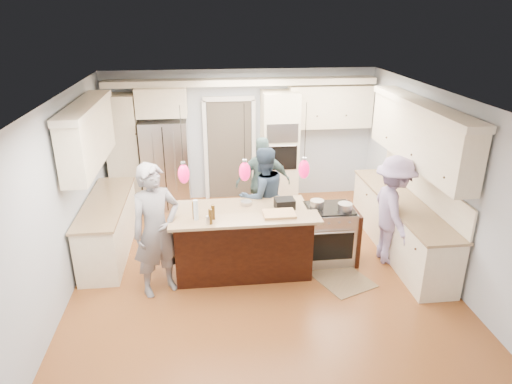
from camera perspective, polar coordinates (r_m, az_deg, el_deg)
ground_plane at (r=7.31m, az=0.32°, el=-9.42°), size 6.00×6.00×0.00m
room_shell at (r=6.55m, az=0.35°, el=4.29°), size 5.54×6.04×2.72m
refrigerator at (r=9.33m, az=-11.16°, el=3.41°), size 0.90×0.70×1.80m
oven_column at (r=9.37m, az=2.95°, el=5.49°), size 0.72×0.69×2.30m
back_upper_cabinets at (r=9.20m, az=-6.42°, el=8.42°), size 5.30×0.61×2.54m
right_counter_run at (r=7.74m, az=18.33°, el=-0.01°), size 0.64×3.10×2.51m
left_cabinets at (r=7.70m, az=-18.79°, el=-0.18°), size 0.64×2.30×2.51m
kitchen_island at (r=7.11m, az=-1.73°, el=-5.90°), size 2.10×1.46×1.12m
island_range at (r=7.42m, az=9.16°, el=-5.16°), size 0.82×0.71×0.92m
pendant_lights at (r=6.04m, az=-1.42°, el=2.61°), size 1.75×0.15×1.03m
person_bar_end at (r=6.45m, az=-12.34°, el=-4.72°), size 0.84×0.75×1.94m
person_far_left at (r=7.70m, az=0.85°, el=-0.55°), size 1.00×0.89×1.72m
person_far_right at (r=8.29m, az=0.89°, el=1.13°), size 1.02×0.45×1.71m
person_range_side at (r=7.43m, az=16.74°, el=-2.23°), size 0.71×1.17×1.76m
floor_rug at (r=7.20m, az=10.22°, el=-10.29°), size 1.05×1.23×0.01m
water_bottle at (r=6.25m, az=-7.53°, el=-2.24°), size 0.09×0.09×0.29m
beer_bottle_a at (r=6.29m, az=-7.68°, el=-2.29°), size 0.08×0.08×0.25m
beer_bottle_b at (r=6.12m, az=-5.73°, el=-3.08°), size 0.06×0.06×0.21m
beer_bottle_c at (r=6.25m, az=-5.39°, el=-2.53°), size 0.06×0.06×0.21m
drink_can at (r=6.14m, az=-6.03°, el=-3.51°), size 0.07×0.07×0.12m
cutting_board at (r=6.39m, az=2.91°, el=-2.74°), size 0.45×0.32×0.03m
pot_large at (r=7.15m, az=7.64°, el=-1.50°), size 0.21×0.21×0.12m
pot_small at (r=7.14m, az=11.06°, el=-1.83°), size 0.22×0.22×0.11m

